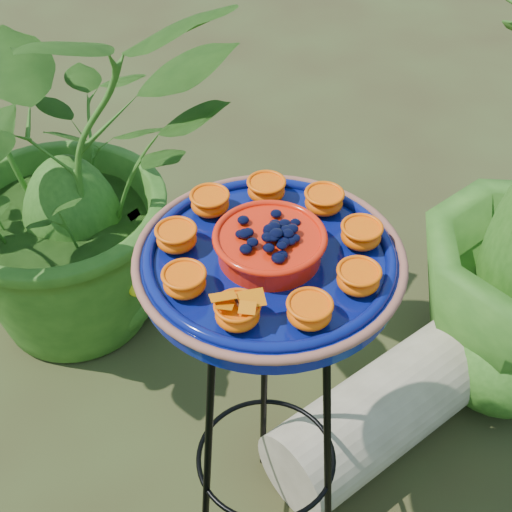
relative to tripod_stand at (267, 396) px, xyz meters
name	(u,v)px	position (x,y,z in m)	size (l,w,h in m)	color
tripod_stand	(267,396)	(0.00, 0.00, 0.00)	(0.33, 0.34, 0.82)	black
feeder_dish	(269,257)	(0.00, 0.00, 0.36)	(0.46, 0.46, 0.10)	#08115E
driftwood_log	(392,404)	(0.30, 0.29, -0.38)	(0.23, 0.23, 0.68)	tan
shrub_back_left	(62,168)	(-0.60, 0.67, 0.02)	(0.93, 0.80, 1.03)	#255015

